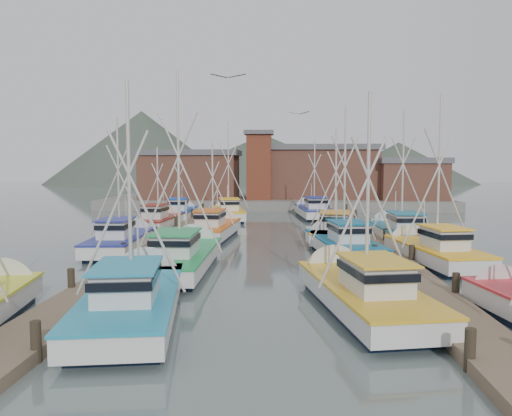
{
  "coord_description": "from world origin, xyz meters",
  "views": [
    {
      "loc": [
        0.93,
        -29.33,
        5.6
      ],
      "look_at": [
        -0.88,
        4.72,
        2.6
      ],
      "focal_mm": 35.0,
      "sensor_mm": 36.0,
      "label": 1
    }
  ],
  "objects_px": {
    "lookout_tower": "(259,165)",
    "boat_8": "(215,229)",
    "boat_0": "(135,298)",
    "boat_12": "(228,213)",
    "boat_4": "(183,256)",
    "boat_1": "(359,291)"
  },
  "relations": [
    {
      "from": "boat_0",
      "to": "boat_1",
      "type": "height_order",
      "value": "boat_0"
    },
    {
      "from": "boat_0",
      "to": "boat_8",
      "type": "xyz_separation_m",
      "value": [
        0.26,
        19.89,
        -0.0
      ]
    },
    {
      "from": "boat_12",
      "to": "boat_0",
      "type": "bearing_deg",
      "value": -99.76
    },
    {
      "from": "boat_0",
      "to": "boat_12",
      "type": "distance_m",
      "value": 32.32
    },
    {
      "from": "boat_0",
      "to": "boat_12",
      "type": "bearing_deg",
      "value": 81.47
    },
    {
      "from": "boat_0",
      "to": "boat_8",
      "type": "height_order",
      "value": "boat_0"
    },
    {
      "from": "boat_8",
      "to": "boat_12",
      "type": "bearing_deg",
      "value": 95.91
    },
    {
      "from": "boat_1",
      "to": "boat_12",
      "type": "xyz_separation_m",
      "value": [
        -8.48,
        30.89,
        0.01
      ]
    },
    {
      "from": "lookout_tower",
      "to": "boat_12",
      "type": "distance_m",
      "value": 13.42
    },
    {
      "from": "boat_4",
      "to": "boat_8",
      "type": "relative_size",
      "value": 1.21
    },
    {
      "from": "lookout_tower",
      "to": "boat_0",
      "type": "relative_size",
      "value": 0.83
    },
    {
      "from": "boat_12",
      "to": "boat_8",
      "type": "bearing_deg",
      "value": -98.34
    },
    {
      "from": "boat_1",
      "to": "boat_4",
      "type": "distance_m",
      "value": 10.75
    },
    {
      "from": "boat_12",
      "to": "boat_1",
      "type": "bearing_deg",
      "value": -84.52
    },
    {
      "from": "boat_12",
      "to": "boat_4",
      "type": "bearing_deg",
      "value": -99.44
    },
    {
      "from": "lookout_tower",
      "to": "boat_8",
      "type": "xyz_separation_m",
      "value": [
        -2.23,
        -24.67,
        -4.87
      ]
    },
    {
      "from": "boat_1",
      "to": "boat_8",
      "type": "xyz_separation_m",
      "value": [
        -8.15,
        18.45,
        -0.0
      ]
    },
    {
      "from": "boat_4",
      "to": "lookout_tower",
      "type": "bearing_deg",
      "value": 86.02
    },
    {
      "from": "boat_8",
      "to": "boat_12",
      "type": "xyz_separation_m",
      "value": [
        -0.34,
        12.43,
        0.01
      ]
    },
    {
      "from": "boat_1",
      "to": "boat_8",
      "type": "bearing_deg",
      "value": 102.7
    },
    {
      "from": "boat_4",
      "to": "boat_12",
      "type": "xyz_separation_m",
      "value": [
        -0.18,
        24.06,
        -0.0
      ]
    },
    {
      "from": "lookout_tower",
      "to": "boat_1",
      "type": "relative_size",
      "value": 0.85
    }
  ]
}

